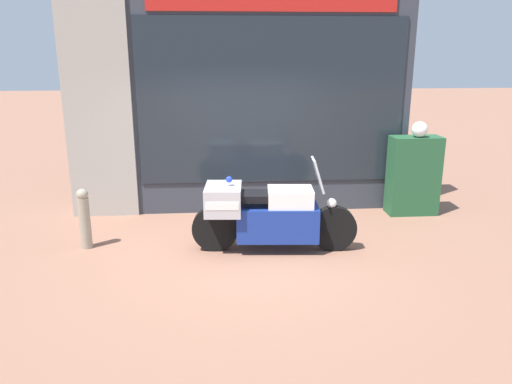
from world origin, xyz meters
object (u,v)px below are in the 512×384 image
Objects in this scene: utility_cabinet at (413,176)px; paramedic_motorcycle at (266,213)px; white_helmet at (420,129)px; street_bollard at (84,218)px.

paramedic_motorcycle is at bearing -151.49° from utility_cabinet.
white_helmet reaches higher than utility_cabinet.
street_bollard is (-2.56, 0.29, -0.09)m from paramedic_motorcycle.
utility_cabinet is 5.38m from street_bollard.
white_helmet is 0.30× the size of street_bollard.
paramedic_motorcycle is 2.64× the size of street_bollard.
street_bollard is (-5.25, -1.18, -0.22)m from utility_cabinet.
paramedic_motorcycle reaches higher than street_bollard.
white_helmet is (2.70, 1.39, 0.94)m from paramedic_motorcycle.
paramedic_motorcycle is 3.18m from white_helmet.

